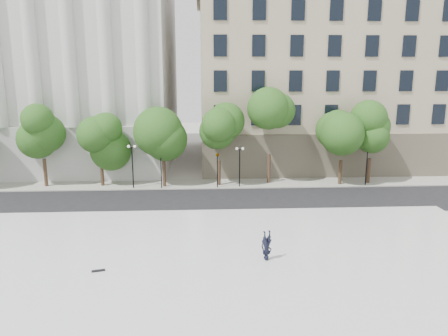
{
  "coord_description": "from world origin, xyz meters",
  "views": [
    {
      "loc": [
        1.96,
        -20.75,
        11.82
      ],
      "look_at": [
        3.56,
        10.0,
        4.91
      ],
      "focal_mm": 35.0,
      "sensor_mm": 36.0,
      "label": 1
    }
  ],
  "objects_px": {
    "traffic_light_west": "(161,153)",
    "traffic_light_east": "(217,153)",
    "person_lying": "(266,256)",
    "skateboard": "(98,271)"
  },
  "relations": [
    {
      "from": "traffic_light_east",
      "to": "skateboard",
      "type": "xyz_separation_m",
      "value": [
        -7.63,
        -19.38,
        -3.18
      ]
    },
    {
      "from": "traffic_light_west",
      "to": "traffic_light_east",
      "type": "height_order",
      "value": "traffic_light_west"
    },
    {
      "from": "person_lying",
      "to": "skateboard",
      "type": "relative_size",
      "value": 2.45
    },
    {
      "from": "person_lying",
      "to": "skateboard",
      "type": "bearing_deg",
      "value": 171.21
    },
    {
      "from": "traffic_light_east",
      "to": "person_lying",
      "type": "xyz_separation_m",
      "value": [
        2.33,
        -18.33,
        -2.96
      ]
    },
    {
      "from": "traffic_light_west",
      "to": "person_lying",
      "type": "distance_m",
      "value": 20.24
    },
    {
      "from": "skateboard",
      "to": "person_lying",
      "type": "bearing_deg",
      "value": -8.77
    },
    {
      "from": "traffic_light_east",
      "to": "skateboard",
      "type": "relative_size",
      "value": 5.49
    },
    {
      "from": "traffic_light_west",
      "to": "traffic_light_east",
      "type": "bearing_deg",
      "value": 0.0
    },
    {
      "from": "person_lying",
      "to": "skateboard",
      "type": "distance_m",
      "value": 10.01
    }
  ]
}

